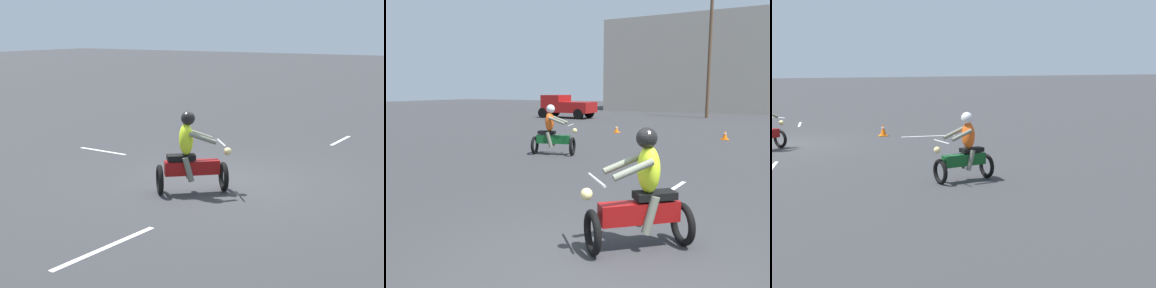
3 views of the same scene
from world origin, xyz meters
The scene contains 4 objects.
motorcycle_rider_background centered at (-4.84, 6.74, 0.73)m, with size 1.56×0.96×1.66m.
traffic_cone_far_center centered at (-3.99, -1.20, 0.23)m, with size 0.32×0.32×0.47m.
lane_stripe_w centered at (-5.61, -0.67, 0.00)m, with size 0.10×2.05×0.01m, color silver.
lane_stripe_s centered at (-0.93, -5.73, 0.00)m, with size 0.10×1.60×0.01m, color silver.
Camera 3 is at (-1.23, 18.78, 2.95)m, focal length 50.00 mm.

